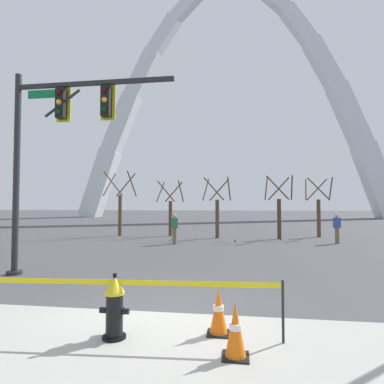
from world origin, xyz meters
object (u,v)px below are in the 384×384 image
object	(u,v)px
traffic_cone_mid_sidewalk	(219,312)
pedestrian_walking_left	(337,228)
fire_hydrant	(115,308)
monument_arch	(229,109)
pedestrian_standing_center	(175,229)
traffic_cone_by_hydrant	(235,331)
traffic_signal_gantry	(52,137)

from	to	relation	value
traffic_cone_mid_sidewalk	pedestrian_walking_left	size ratio (longest dim) A/B	0.46
fire_hydrant	monument_arch	bearing A→B (deg)	89.51
traffic_cone_mid_sidewalk	pedestrian_standing_center	xyz separation A→B (m)	(-3.02, 11.51, 0.46)
traffic_cone_by_hydrant	pedestrian_walking_left	world-z (taller)	pedestrian_walking_left
traffic_signal_gantry	monument_arch	distance (m)	47.48
fire_hydrant	traffic_cone_by_hydrant	xyz separation A→B (m)	(1.85, -0.37, -0.11)
traffic_cone_by_hydrant	pedestrian_standing_center	world-z (taller)	pedestrian_standing_center
traffic_cone_by_hydrant	monument_arch	world-z (taller)	monument_arch
traffic_signal_gantry	traffic_cone_by_hydrant	bearing A→B (deg)	-38.80
fire_hydrant	traffic_signal_gantry	xyz separation A→B (m)	(-3.54, 3.96, 3.60)
fire_hydrant	monument_arch	world-z (taller)	monument_arch
monument_arch	fire_hydrant	bearing A→B (deg)	-90.49
traffic_cone_by_hydrant	monument_arch	distance (m)	52.63
traffic_cone_mid_sidewalk	monument_arch	bearing A→B (deg)	91.35
traffic_signal_gantry	pedestrian_walking_left	xyz separation A→B (m)	(10.61, 9.42, -3.25)
fire_hydrant	pedestrian_walking_left	distance (m)	15.13
pedestrian_standing_center	monument_arch	bearing A→B (deg)	87.12
pedestrian_walking_left	traffic_signal_gantry	bearing A→B (deg)	-138.41
pedestrian_walking_left	pedestrian_standing_center	xyz separation A→B (m)	(-8.52, -1.48, 0.00)
fire_hydrant	traffic_cone_by_hydrant	bearing A→B (deg)	-11.39
fire_hydrant	pedestrian_standing_center	bearing A→B (deg)	96.95
pedestrian_walking_left	pedestrian_standing_center	distance (m)	8.65
traffic_signal_gantry	monument_arch	xyz separation A→B (m)	(3.96, 45.16, 14.14)
traffic_cone_by_hydrant	pedestrian_walking_left	xyz separation A→B (m)	(5.22, 13.74, 0.46)
traffic_cone_mid_sidewalk	traffic_signal_gantry	bearing A→B (deg)	145.03
traffic_cone_by_hydrant	traffic_cone_mid_sidewalk	xyz separation A→B (m)	(-0.27, 0.75, 0.00)
traffic_cone_mid_sidewalk	monument_arch	xyz separation A→B (m)	(-1.15, 48.73, 17.86)
traffic_cone_mid_sidewalk	pedestrian_walking_left	bearing A→B (deg)	67.06
pedestrian_walking_left	fire_hydrant	bearing A→B (deg)	-117.87
traffic_signal_gantry	pedestrian_standing_center	world-z (taller)	traffic_signal_gantry
traffic_cone_by_hydrant	pedestrian_standing_center	distance (m)	12.71
traffic_cone_mid_sidewalk	pedestrian_standing_center	world-z (taller)	pedestrian_standing_center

